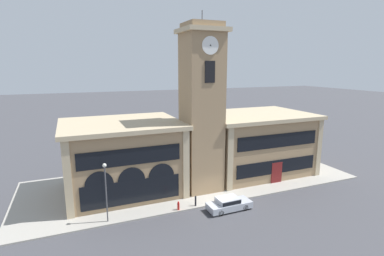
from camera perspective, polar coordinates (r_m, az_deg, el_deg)
The scene contains 9 objects.
ground_plane at distance 32.03m, azimuth 5.10°, elevation -14.35°, with size 300.00×300.00×0.00m, color #424247.
sidewalk_kerb at distance 37.98m, azimuth 0.03°, elevation -9.89°, with size 39.87×14.39×0.15m.
clock_tower at distance 33.16m, azimuth 1.83°, elevation 3.50°, with size 4.68×4.68×19.74m.
town_hall_left_wing at distance 34.72m, azimuth -13.08°, elevation -5.36°, with size 12.91×10.60×8.03m.
town_hall_right_wing at distance 41.12m, azimuth 11.75°, elevation -2.71°, with size 14.35×10.60×7.94m.
parked_car_near at distance 30.83m, azimuth 7.02°, elevation -14.07°, with size 4.50×1.85×1.30m.
street_lamp at distance 28.11m, azimuth -16.14°, elevation -10.14°, with size 0.36×0.36×5.54m.
bollard at distance 31.17m, azimuth 0.69°, elevation -13.71°, with size 0.18×0.18×1.06m.
fire_hydrant at distance 30.46m, azimuth -2.60°, elevation -14.57°, with size 0.22×0.22×0.87m.
Camera 1 is at (-13.46, -25.47, 14.01)m, focal length 28.00 mm.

